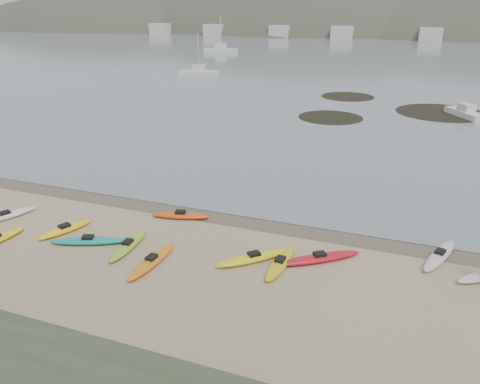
% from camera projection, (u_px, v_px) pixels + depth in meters
% --- Properties ---
extents(ground, '(600.00, 600.00, 0.00)m').
position_uv_depth(ground, '(240.00, 216.00, 26.70)').
color(ground, tan).
rests_on(ground, ground).
extents(wet_sand, '(60.00, 60.00, 0.00)m').
position_uv_depth(wet_sand, '(238.00, 218.00, 26.43)').
color(wet_sand, brown).
rests_on(wet_sand, ground).
extents(water, '(1200.00, 1200.00, 0.00)m').
position_uv_depth(water, '(410.00, 23.00, 287.19)').
color(water, slate).
rests_on(water, ground).
extents(kayaks, '(27.50, 9.82, 0.34)m').
position_uv_depth(kayaks, '(197.00, 246.00, 23.09)').
color(kayaks, orange).
rests_on(kayaks, ground).
extents(kelp_mats, '(19.42, 19.48, 0.04)m').
position_uv_depth(kelp_mats, '(390.00, 109.00, 53.38)').
color(kelp_mats, black).
rests_on(kelp_mats, water).
extents(moored_boats, '(84.99, 96.88, 1.14)m').
position_uv_depth(moored_boats, '(395.00, 60.00, 95.84)').
color(moored_boats, silver).
rests_on(moored_boats, ground).
extents(far_town, '(199.00, 5.00, 4.00)m').
position_uv_depth(far_town, '(415.00, 34.00, 149.91)').
color(far_town, beige).
rests_on(far_town, ground).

